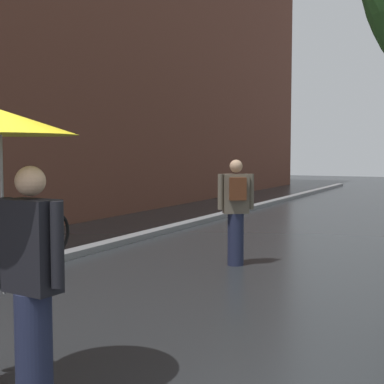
% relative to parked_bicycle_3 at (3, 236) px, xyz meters
% --- Properties ---
extents(kerb_strip, '(0.30, 36.00, 0.12)m').
position_rel_parked_bicycle_3_xyz_m(kerb_strip, '(1.05, 5.24, -0.32)').
color(kerb_strip, slate).
rests_on(kerb_strip, ground).
extents(parked_bicycle_3, '(1.10, 0.74, 0.96)m').
position_rel_parked_bicycle_3_xyz_m(parked_bicycle_3, '(0.00, 0.00, 0.00)').
color(parked_bicycle_3, black).
rests_on(parked_bicycle_3, ground).
extents(parked_bicycle_4, '(1.16, 0.83, 0.96)m').
position_rel_parked_bicycle_3_xyz_m(parked_bicycle_4, '(-0.00, 0.79, 0.00)').
color(parked_bicycle_4, black).
rests_on(parked_bicycle_4, ground).
extents(couple_under_umbrella, '(1.23, 1.11, 2.13)m').
position_rel_parked_bicycle_3_xyz_m(couple_under_umbrella, '(4.19, -4.09, 1.03)').
color(couple_under_umbrella, '#2D2D33').
rests_on(couple_under_umbrella, ground).
extents(pedestrian_walking_midground, '(0.51, 0.45, 1.71)m').
position_rel_parked_bicycle_3_xyz_m(pedestrian_walking_midground, '(3.87, 1.19, 0.53)').
color(pedestrian_walking_midground, '#1E233D').
rests_on(pedestrian_walking_midground, ground).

